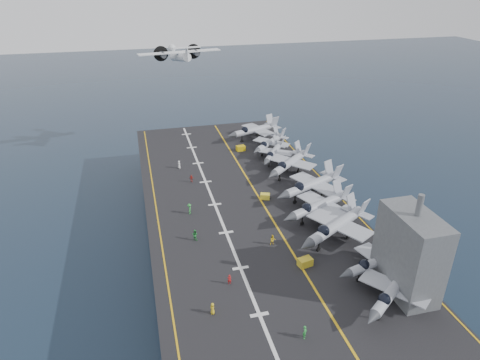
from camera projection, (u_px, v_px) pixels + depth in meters
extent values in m
plane|color=#142135|center=(245.00, 245.00, 87.72)|extent=(500.00, 500.00, 0.00)
cube|color=#56595E|center=(245.00, 224.00, 85.51)|extent=(36.00, 90.00, 10.00)
cube|color=black|center=(245.00, 202.00, 83.20)|extent=(38.00, 92.00, 0.40)
cube|color=gold|center=(260.00, 199.00, 83.76)|extent=(0.35, 90.00, 0.02)
cube|color=silver|center=(215.00, 204.00, 81.78)|extent=(0.50, 90.00, 0.02)
cube|color=gold|center=(157.00, 212.00, 79.36)|extent=(0.25, 90.00, 0.02)
cube|color=gold|center=(333.00, 190.00, 87.17)|extent=(0.25, 90.00, 0.02)
imported|color=gold|center=(213.00, 308.00, 55.57)|extent=(0.77, 1.08, 1.70)
imported|color=#B21919|center=(229.00, 279.00, 60.84)|extent=(0.99, 0.68, 1.61)
imported|color=#228535|center=(195.00, 235.00, 70.74)|extent=(1.40, 1.34, 1.95)
imported|color=#268C33|center=(189.00, 209.00, 78.31)|extent=(1.02, 1.35, 2.02)
imported|color=#A8221A|center=(191.00, 179.00, 90.00)|extent=(1.19, 1.00, 1.70)
imported|color=white|center=(179.00, 165.00, 96.28)|extent=(0.85, 1.17, 1.82)
imported|color=green|center=(305.00, 332.00, 51.85)|extent=(1.24, 1.35, 1.87)
imported|color=yellow|center=(273.00, 240.00, 69.46)|extent=(1.16, 0.82, 1.85)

